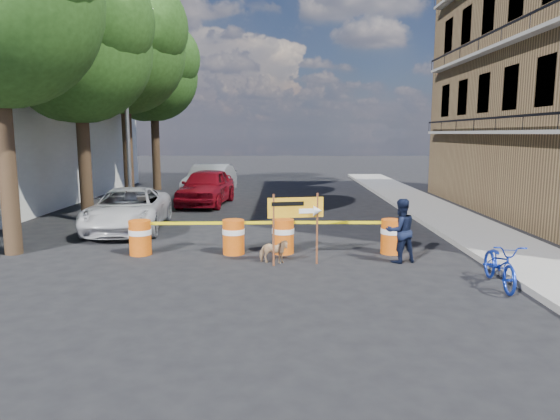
{
  "coord_description": "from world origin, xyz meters",
  "views": [
    {
      "loc": [
        0.21,
        -10.64,
        3.11
      ],
      "look_at": [
        0.14,
        1.11,
        1.3
      ],
      "focal_mm": 32.0,
      "sensor_mm": 36.0,
      "label": 1
    }
  ],
  "objects_px": {
    "barrel_far_right": "(392,236)",
    "barrel_mid_right": "(283,235)",
    "barrel_mid_left": "(234,236)",
    "suv_white": "(128,209)",
    "dog": "(274,251)",
    "barrel_far_left": "(140,237)",
    "detour_sign": "(302,213)",
    "sedan_silver": "(210,181)",
    "bicycle": "(501,244)",
    "pedestrian": "(400,231)",
    "sedan_red": "(206,187)"
  },
  "relations": [
    {
      "from": "barrel_mid_left",
      "to": "detour_sign",
      "type": "relative_size",
      "value": 0.52
    },
    {
      "from": "barrel_mid_left",
      "to": "sedan_silver",
      "type": "height_order",
      "value": "sedan_silver"
    },
    {
      "from": "sedan_silver",
      "to": "sedan_red",
      "type": "bearing_deg",
      "value": -80.12
    },
    {
      "from": "barrel_far_right",
      "to": "suv_white",
      "type": "distance_m",
      "value": 8.48
    },
    {
      "from": "barrel_mid_right",
      "to": "dog",
      "type": "bearing_deg",
      "value": -102.43
    },
    {
      "from": "barrel_mid_right",
      "to": "sedan_silver",
      "type": "distance_m",
      "value": 12.03
    },
    {
      "from": "pedestrian",
      "to": "suv_white",
      "type": "bearing_deg",
      "value": -44.96
    },
    {
      "from": "barrel_far_left",
      "to": "sedan_red",
      "type": "xyz_separation_m",
      "value": [
        0.33,
        9.15,
        0.32
      ]
    },
    {
      "from": "bicycle",
      "to": "suv_white",
      "type": "distance_m",
      "value": 11.21
    },
    {
      "from": "barrel_far_left",
      "to": "sedan_red",
      "type": "height_order",
      "value": "sedan_red"
    },
    {
      "from": "barrel_mid_right",
      "to": "detour_sign",
      "type": "distance_m",
      "value": 1.47
    },
    {
      "from": "barrel_mid_left",
      "to": "suv_white",
      "type": "height_order",
      "value": "suv_white"
    },
    {
      "from": "barrel_far_left",
      "to": "detour_sign",
      "type": "height_order",
      "value": "detour_sign"
    },
    {
      "from": "barrel_mid_left",
      "to": "suv_white",
      "type": "bearing_deg",
      "value": 138.82
    },
    {
      "from": "detour_sign",
      "to": "bicycle",
      "type": "height_order",
      "value": "bicycle"
    },
    {
      "from": "pedestrian",
      "to": "bicycle",
      "type": "xyz_separation_m",
      "value": [
        1.59,
        -1.93,
        0.11
      ]
    },
    {
      "from": "barrel_mid_left",
      "to": "barrel_far_left",
      "type": "bearing_deg",
      "value": -177.71
    },
    {
      "from": "suv_white",
      "to": "sedan_silver",
      "type": "relative_size",
      "value": 0.99
    },
    {
      "from": "bicycle",
      "to": "sedan_silver",
      "type": "bearing_deg",
      "value": 123.64
    },
    {
      "from": "dog",
      "to": "sedan_silver",
      "type": "xyz_separation_m",
      "value": [
        -3.31,
        12.54,
        0.5
      ]
    },
    {
      "from": "barrel_mid_right",
      "to": "barrel_far_right",
      "type": "distance_m",
      "value": 2.83
    },
    {
      "from": "dog",
      "to": "sedan_silver",
      "type": "bearing_deg",
      "value": 22.87
    },
    {
      "from": "barrel_mid_right",
      "to": "pedestrian",
      "type": "height_order",
      "value": "pedestrian"
    },
    {
      "from": "suv_white",
      "to": "barrel_mid_right",
      "type": "bearing_deg",
      "value": -37.43
    },
    {
      "from": "sedan_red",
      "to": "sedan_silver",
      "type": "height_order",
      "value": "sedan_silver"
    },
    {
      "from": "barrel_mid_left",
      "to": "dog",
      "type": "bearing_deg",
      "value": -42.3
    },
    {
      "from": "detour_sign",
      "to": "pedestrian",
      "type": "height_order",
      "value": "detour_sign"
    },
    {
      "from": "sedan_silver",
      "to": "barrel_far_left",
      "type": "bearing_deg",
      "value": -84.91
    },
    {
      "from": "barrel_mid_left",
      "to": "barrel_mid_right",
      "type": "distance_m",
      "value": 1.29
    },
    {
      "from": "bicycle",
      "to": "suv_white",
      "type": "xyz_separation_m",
      "value": [
        -9.45,
        6.02,
        -0.22
      ]
    },
    {
      "from": "barrel_mid_left",
      "to": "barrel_mid_right",
      "type": "bearing_deg",
      "value": 3.97
    },
    {
      "from": "dog",
      "to": "sedan_silver",
      "type": "relative_size",
      "value": 0.15
    },
    {
      "from": "barrel_mid_right",
      "to": "suv_white",
      "type": "height_order",
      "value": "suv_white"
    },
    {
      "from": "barrel_far_right",
      "to": "barrel_far_left",
      "type": "bearing_deg",
      "value": -178.47
    },
    {
      "from": "barrel_far_left",
      "to": "bicycle",
      "type": "height_order",
      "value": "bicycle"
    },
    {
      "from": "barrel_far_left",
      "to": "detour_sign",
      "type": "distance_m",
      "value": 4.33
    },
    {
      "from": "bicycle",
      "to": "dog",
      "type": "height_order",
      "value": "bicycle"
    },
    {
      "from": "barrel_far_left",
      "to": "barrel_far_right",
      "type": "height_order",
      "value": "same"
    },
    {
      "from": "pedestrian",
      "to": "sedan_silver",
      "type": "distance_m",
      "value": 13.95
    },
    {
      "from": "barrel_mid_right",
      "to": "bicycle",
      "type": "relative_size",
      "value": 0.5
    },
    {
      "from": "barrel_mid_left",
      "to": "suv_white",
      "type": "xyz_separation_m",
      "value": [
        -3.73,
        3.26,
        0.2
      ]
    },
    {
      "from": "barrel_far_right",
      "to": "sedan_silver",
      "type": "bearing_deg",
      "value": 119.0
    },
    {
      "from": "barrel_mid_right",
      "to": "sedan_red",
      "type": "height_order",
      "value": "sedan_red"
    },
    {
      "from": "barrel_far_right",
      "to": "barrel_mid_right",
      "type": "bearing_deg",
      "value": 179.77
    },
    {
      "from": "detour_sign",
      "to": "sedan_silver",
      "type": "xyz_separation_m",
      "value": [
        -4.0,
        12.65,
        -0.45
      ]
    },
    {
      "from": "detour_sign",
      "to": "bicycle",
      "type": "relative_size",
      "value": 0.96
    },
    {
      "from": "pedestrian",
      "to": "barrel_far_left",
      "type": "bearing_deg",
      "value": -23.83
    },
    {
      "from": "detour_sign",
      "to": "sedan_silver",
      "type": "bearing_deg",
      "value": 96.77
    },
    {
      "from": "suv_white",
      "to": "sedan_red",
      "type": "distance_m",
      "value": 6.02
    },
    {
      "from": "barrel_far_right",
      "to": "bicycle",
      "type": "bearing_deg",
      "value": -60.58
    }
  ]
}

